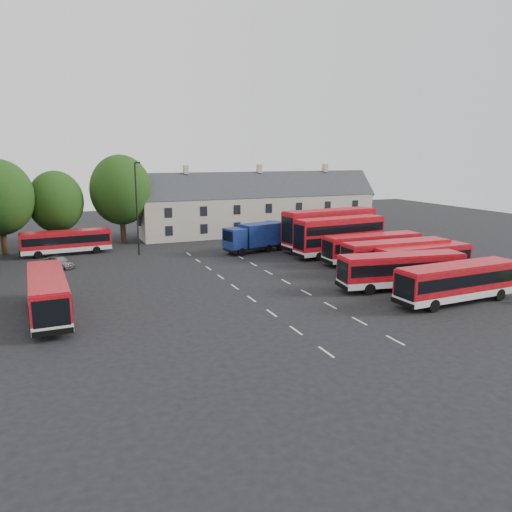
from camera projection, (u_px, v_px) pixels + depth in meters
The scene contains 15 objects.
ground at pixel (243, 293), 42.32m from camera, with size 140.00×140.00×0.00m, color black.
lane_markings at pixel (261, 284), 45.06m from camera, with size 5.15×33.80×0.01m.
terrace_houses at pixel (259, 207), 73.94m from camera, with size 35.70×7.13×10.06m.
bus_row_a at pixel (458, 280), 39.20m from camera, with size 11.02×3.08×3.08m.
bus_row_b at pixel (402, 268), 43.13m from camera, with size 11.28×4.05×3.12m.
bus_row_c at pixel (423, 258), 48.11m from camera, with size 10.32×2.73×2.90m.
bus_row_d at pixel (396, 253), 49.30m from camera, with size 11.27×2.95×3.17m.
bus_row_e at pixel (372, 246), 53.48m from camera, with size 11.09×2.68×3.13m.
bus_dd_south at pixel (339, 234), 56.96m from camera, with size 11.12×3.43×4.49m.
bus_dd_north at pixel (329, 227), 60.64m from camera, with size 12.34×4.02×4.97m.
bus_west at pixel (48, 292), 35.71m from camera, with size 2.99×11.09×3.11m.
bus_north at pixel (66, 240), 58.08m from camera, with size 10.08×3.09×2.81m.
box_truck at pixel (256, 236), 59.64m from camera, with size 8.12×4.19×3.40m.
silver_car at pixel (59, 262), 51.48m from camera, with size 1.51×3.75×1.28m, color #999BA1.
lamppost at pixel (137, 206), 57.09m from camera, with size 0.75×0.37×10.71m.
Camera 1 is at (-14.42, -38.22, 11.53)m, focal length 35.00 mm.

